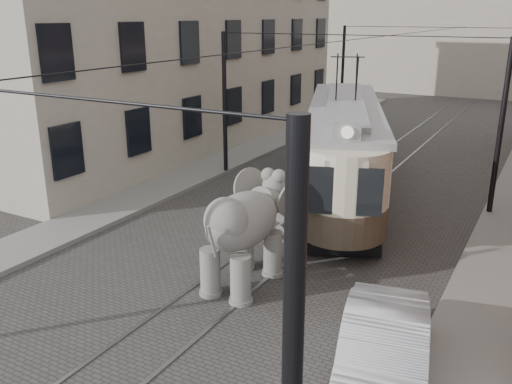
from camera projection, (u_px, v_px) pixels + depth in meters
The scene contains 10 objects.
ground at pixel (277, 247), 16.44m from camera, with size 120.00×120.00×0.00m, color #3D3B38.
tram_rails at pixel (277, 246), 16.43m from camera, with size 1.54×80.00×0.02m, color slate, non-canonical shape.
sidewalk_right at pixel (491, 291), 13.63m from camera, with size 2.00×60.00×0.15m, color slate.
sidewalk_left at pixel (115, 209), 19.43m from camera, with size 2.00×60.00×0.15m, color slate.
stucco_building at pixel (177, 48), 28.28m from camera, with size 7.00×24.00×10.00m, color gray.
distant_block at pixel (487, 10), 47.46m from camera, with size 28.00×10.00×14.00m, color gray.
catenary at pixel (336, 121), 19.75m from camera, with size 11.00×30.20×6.00m, color black, non-canonical shape.
tram at pixel (344, 125), 20.94m from camera, with size 2.71×13.14×5.21m, color beige, non-canonical shape.
elephant at pixel (243, 235), 13.77m from camera, with size 2.44×4.42×2.71m, color slate, non-canonical shape.
parked_car at pixel (383, 356), 9.96m from camera, with size 1.56×4.44×1.46m, color #ABACB0.
Camera 1 is at (6.81, -13.51, 6.67)m, focal length 38.34 mm.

